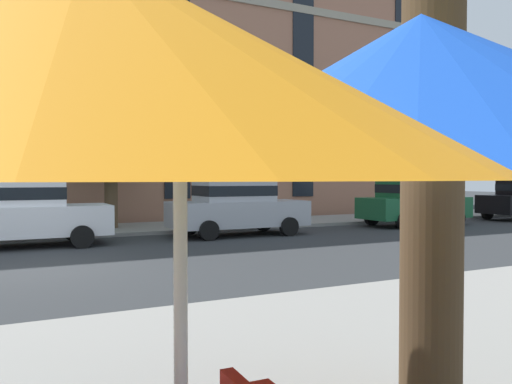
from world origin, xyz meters
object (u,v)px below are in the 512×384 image
sedan_green (413,201)px  street_tree_middle (108,128)px  sedan_white (21,212)px  patio_umbrella (180,117)px  sedan_silver (237,206)px

sedan_green → street_tree_middle: size_ratio=0.87×
sedan_white → patio_umbrella: size_ratio=1.17×
sedan_silver → sedan_white: bearing=180.0°
sedan_white → street_tree_middle: bearing=47.8°
sedan_white → street_tree_middle: 4.95m
patio_umbrella → sedan_green: bearing=43.1°
sedan_silver → sedan_green: same height
patio_umbrella → sedan_silver: bearing=64.4°
sedan_silver → patio_umbrella: patio_umbrella is taller
street_tree_middle → patio_umbrella: 16.10m
sedan_green → sedan_white: bearing=180.0°
sedan_white → street_tree_middle: (2.82, 3.11, 2.61)m
street_tree_middle → patio_umbrella: bearing=-99.4°
sedan_white → sedan_green: bearing=0.0°
sedan_silver → street_tree_middle: bearing=137.9°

